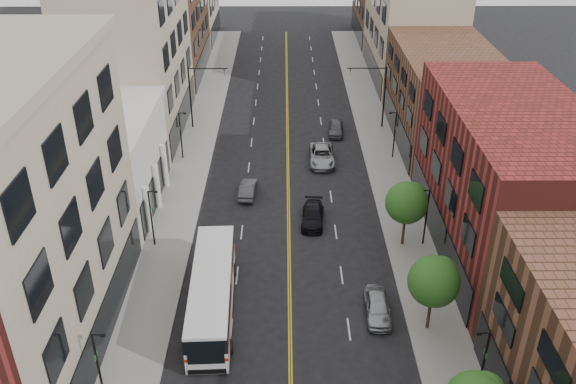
{
  "coord_description": "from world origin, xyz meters",
  "views": [
    {
      "loc": [
        -0.33,
        -17.29,
        28.55
      ],
      "look_at": [
        -0.08,
        24.09,
        5.0
      ],
      "focal_mm": 38.0,
      "sensor_mm": 36.0,
      "label": 1
    }
  ],
  "objects_px": {
    "car_lane_b": "(322,155)",
    "city_bus": "(212,290)",
    "car_lane_behind": "(248,189)",
    "car_parked_far": "(378,307)",
    "car_lane_c": "(336,128)",
    "car_lane_a": "(313,216)"
  },
  "relations": [
    {
      "from": "car_lane_b",
      "to": "city_bus",
      "type": "bearing_deg",
      "value": -110.35
    },
    {
      "from": "car_lane_behind",
      "to": "car_lane_b",
      "type": "distance_m",
      "value": 9.98
    },
    {
      "from": "car_parked_far",
      "to": "car_lane_behind",
      "type": "relative_size",
      "value": 1.07
    },
    {
      "from": "city_bus",
      "to": "car_lane_behind",
      "type": "xyz_separation_m",
      "value": [
        1.6,
        16.4,
        -1.18
      ]
    },
    {
      "from": "car_lane_c",
      "to": "car_lane_a",
      "type": "bearing_deg",
      "value": -94.75
    },
    {
      "from": "city_bus",
      "to": "car_lane_b",
      "type": "bearing_deg",
      "value": 66.77
    },
    {
      "from": "car_lane_c",
      "to": "car_lane_b",
      "type": "bearing_deg",
      "value": -100.09
    },
    {
      "from": "city_bus",
      "to": "car_lane_c",
      "type": "distance_m",
      "value": 32.23
    },
    {
      "from": "city_bus",
      "to": "car_lane_a",
      "type": "height_order",
      "value": "city_bus"
    },
    {
      "from": "car_lane_behind",
      "to": "car_lane_a",
      "type": "bearing_deg",
      "value": 144.28
    },
    {
      "from": "car_lane_a",
      "to": "car_lane_b",
      "type": "xyz_separation_m",
      "value": [
        1.42,
        11.59,
        0.11
      ]
    },
    {
      "from": "city_bus",
      "to": "car_lane_behind",
      "type": "distance_m",
      "value": 16.52
    },
    {
      "from": "car_parked_far",
      "to": "car_lane_b",
      "type": "xyz_separation_m",
      "value": [
        -2.6,
        23.71,
        0.04
      ]
    },
    {
      "from": "city_bus",
      "to": "car_parked_far",
      "type": "distance_m",
      "value": 11.54
    },
    {
      "from": "car_lane_a",
      "to": "car_lane_b",
      "type": "distance_m",
      "value": 11.67
    },
    {
      "from": "car_lane_a",
      "to": "car_lane_c",
      "type": "xyz_separation_m",
      "value": [
        3.41,
        18.69,
        0.03
      ]
    },
    {
      "from": "city_bus",
      "to": "car_lane_c",
      "type": "xyz_separation_m",
      "value": [
        10.88,
        30.32,
        -1.14
      ]
    },
    {
      "from": "car_parked_far",
      "to": "car_lane_behind",
      "type": "height_order",
      "value": "car_parked_far"
    },
    {
      "from": "city_bus",
      "to": "car_lane_behind",
      "type": "bearing_deg",
      "value": 82.14
    },
    {
      "from": "city_bus",
      "to": "car_parked_far",
      "type": "xyz_separation_m",
      "value": [
        11.48,
        -0.49,
        -1.11
      ]
    },
    {
      "from": "city_bus",
      "to": "car_lane_b",
      "type": "distance_m",
      "value": 24.88
    },
    {
      "from": "car_lane_a",
      "to": "car_lane_behind",
      "type": "bearing_deg",
      "value": 145.55
    }
  ]
}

